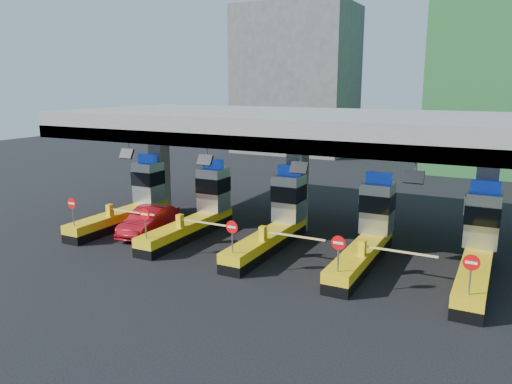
% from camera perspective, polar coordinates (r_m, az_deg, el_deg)
% --- Properties ---
extents(ground, '(120.00, 120.00, 0.00)m').
position_cam_1_polar(ground, '(27.18, 2.19, -6.15)').
color(ground, black).
rests_on(ground, ground).
extents(toll_canopy, '(28.00, 12.09, 7.00)m').
position_cam_1_polar(toll_canopy, '(28.53, 4.76, 7.30)').
color(toll_canopy, slate).
rests_on(toll_canopy, ground).
extents(toll_lane_far_left, '(4.43, 8.00, 4.16)m').
position_cam_1_polar(toll_lane_far_left, '(32.37, -13.82, -0.92)').
color(toll_lane_far_left, black).
rests_on(toll_lane_far_left, ground).
extents(toll_lane_left, '(4.43, 8.00, 4.16)m').
position_cam_1_polar(toll_lane_left, '(29.39, -6.42, -1.96)').
color(toll_lane_left, black).
rests_on(toll_lane_left, ground).
extents(toll_lane_center, '(4.43, 8.00, 4.16)m').
position_cam_1_polar(toll_lane_center, '(27.02, 2.47, -3.17)').
color(toll_lane_center, black).
rests_on(toll_lane_center, ground).
extents(toll_lane_right, '(4.43, 8.00, 4.16)m').
position_cam_1_polar(toll_lane_right, '(25.42, 12.78, -4.46)').
color(toll_lane_right, black).
rests_on(toll_lane_right, ground).
extents(toll_lane_far_right, '(4.43, 8.00, 4.16)m').
position_cam_1_polar(toll_lane_far_right, '(24.75, 24.10, -5.71)').
color(toll_lane_far_right, black).
rests_on(toll_lane_far_right, ground).
extents(bg_building_concrete, '(14.00, 10.00, 18.00)m').
position_cam_1_polar(bg_building_concrete, '(64.39, 4.62, 12.59)').
color(bg_building_concrete, '#4C4C49').
rests_on(bg_building_concrete, ground).
extents(red_car, '(2.43, 4.98, 1.57)m').
position_cam_1_polar(red_car, '(29.71, -12.13, -3.23)').
color(red_car, maroon).
rests_on(red_car, ground).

